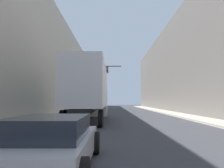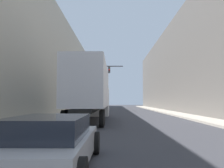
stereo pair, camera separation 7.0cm
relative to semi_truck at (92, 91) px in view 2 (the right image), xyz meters
name	(u,v)px [view 2 (the right image)]	position (x,y,z in m)	size (l,w,h in m)	color
sidewalk_right	(174,113)	(8.80, 9.47, -2.25)	(2.02, 80.00, 0.15)	#B2A899
sidewalk_left	(65,113)	(-3.97, 9.47, -2.25)	(2.02, 80.00, 0.15)	#B2A899
building_right	(206,60)	(12.80, 9.47, 4.04)	(6.00, 80.00, 12.74)	#66605B
building_left	(33,59)	(-7.98, 9.47, 4.23)	(6.00, 80.00, 13.11)	#BCB29E
semi_truck	(92,91)	(0.00, 0.00, 0.00)	(2.49, 14.03, 4.18)	silver
sedan_car	(51,143)	(0.41, -14.47, -1.75)	(1.95, 4.51, 1.18)	#B7B7BC
traffic_signal_gantry	(91,79)	(-1.48, 14.89, 2.29)	(5.96, 0.35, 6.72)	black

